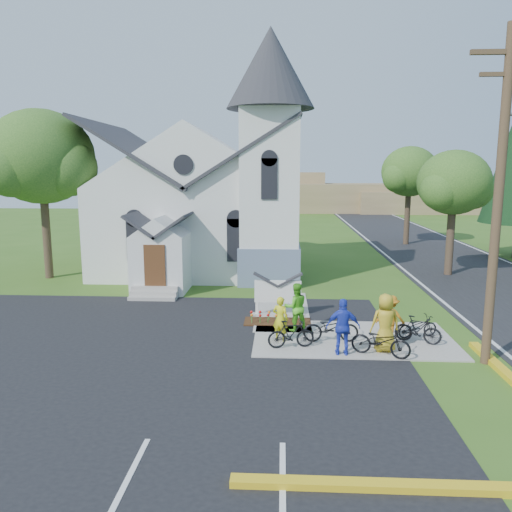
# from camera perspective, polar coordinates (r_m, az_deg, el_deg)

# --- Properties ---
(ground) EXTENTS (120.00, 120.00, 0.00)m
(ground) POSITION_cam_1_polar(r_m,az_deg,el_deg) (17.65, 6.35, -9.90)
(ground) COLOR #38601B
(ground) RESTS_ON ground
(parking_lot) EXTENTS (20.00, 16.00, 0.02)m
(parking_lot) POSITION_cam_1_polar(r_m,az_deg,el_deg) (16.83, -18.27, -11.31)
(parking_lot) COLOR black
(parking_lot) RESTS_ON ground
(road) EXTENTS (8.00, 90.00, 0.02)m
(road) POSITION_cam_1_polar(r_m,az_deg,el_deg) (33.99, 21.93, -0.95)
(road) COLOR black
(road) RESTS_ON ground
(sidewalk) EXTENTS (7.00, 4.00, 0.05)m
(sidewalk) POSITION_cam_1_polar(r_m,az_deg,el_deg) (18.26, 11.02, -9.26)
(sidewalk) COLOR gray
(sidewalk) RESTS_ON ground
(church) EXTENTS (12.35, 12.00, 13.00)m
(church) POSITION_cam_1_polar(r_m,az_deg,el_deg) (29.42, -5.71, 8.42)
(church) COLOR white
(church) RESTS_ON ground
(church_sign) EXTENTS (2.20, 0.40, 1.70)m
(church_sign) POSITION_cam_1_polar(r_m,az_deg,el_deg) (20.39, 2.51, -4.13)
(church_sign) COLOR gray
(church_sign) RESTS_ON ground
(flower_bed) EXTENTS (2.60, 1.10, 0.07)m
(flower_bed) POSITION_cam_1_polar(r_m,az_deg,el_deg) (19.79, 2.46, -7.54)
(flower_bed) COLOR #381D0F
(flower_bed) RESTS_ON ground
(utility_pole) EXTENTS (3.45, 0.28, 10.00)m
(utility_pole) POSITION_cam_1_polar(r_m,az_deg,el_deg) (16.41, 26.24, 6.96)
(utility_pole) COLOR #4C3626
(utility_pole) RESTS_ON ground
(tree_lot_corner) EXTENTS (5.60, 5.60, 9.15)m
(tree_lot_corner) POSITION_cam_1_polar(r_m,az_deg,el_deg) (29.58, -23.36, 10.32)
(tree_lot_corner) COLOR #3C2E21
(tree_lot_corner) RESTS_ON ground
(tree_road_near) EXTENTS (4.00, 4.00, 7.05)m
(tree_road_near) POSITION_cam_1_polar(r_m,az_deg,el_deg) (30.15, 21.68, 7.74)
(tree_road_near) COLOR #3C2E21
(tree_road_near) RESTS_ON ground
(tree_road_mid) EXTENTS (4.40, 4.40, 7.80)m
(tree_road_mid) POSITION_cam_1_polar(r_m,az_deg,el_deg) (41.82, 17.13, 9.16)
(tree_road_mid) COLOR #3C2E21
(tree_road_mid) RESTS_ON ground
(distant_hills) EXTENTS (61.00, 10.00, 5.60)m
(distant_hills) POSITION_cam_1_polar(r_m,az_deg,el_deg) (73.15, 6.49, 6.79)
(distant_hills) COLOR olive
(distant_hills) RESTS_ON ground
(cyclist_0) EXTENTS (0.68, 0.58, 1.58)m
(cyclist_0) POSITION_cam_1_polar(r_m,az_deg,el_deg) (17.45, 2.80, -7.17)
(cyclist_0) COLOR #CBCB17
(cyclist_0) RESTS_ON sidewalk
(bike_0) EXTENTS (1.94, 0.77, 1.00)m
(bike_0) POSITION_cam_1_polar(r_m,az_deg,el_deg) (17.59, 8.56, -8.11)
(bike_0) COLOR black
(bike_0) RESTS_ON sidewalk
(cyclist_1) EXTENTS (1.01, 0.86, 1.80)m
(cyclist_1) POSITION_cam_1_polar(r_m,az_deg,el_deg) (18.53, 4.58, -5.82)
(cyclist_1) COLOR #4DB822
(cyclist_1) RESTS_ON sidewalk
(bike_1) EXTENTS (1.64, 0.74, 0.95)m
(bike_1) POSITION_cam_1_polar(r_m,az_deg,el_deg) (16.88, 4.03, -8.90)
(bike_1) COLOR black
(bike_1) RESTS_ON sidewalk
(cyclist_2) EXTENTS (1.11, 0.51, 1.85)m
(cyclist_2) POSITION_cam_1_polar(r_m,az_deg,el_deg) (16.35, 9.92, -7.99)
(cyclist_2) COLOR blue
(cyclist_2) RESTS_ON sidewalk
(bike_2) EXTENTS (2.00, 1.34, 1.00)m
(bike_2) POSITION_cam_1_polar(r_m,az_deg,el_deg) (16.61, 14.07, -9.41)
(bike_2) COLOR black
(bike_2) RESTS_ON sidewalk
(cyclist_3) EXTENTS (1.13, 0.84, 1.57)m
(cyclist_3) POSITION_cam_1_polar(r_m,az_deg,el_deg) (18.26, 15.13, -6.76)
(cyclist_3) COLOR #C37115
(cyclist_3) RESTS_ON sidewalk
(bike_3) EXTENTS (1.62, 1.04, 0.94)m
(bike_3) POSITION_cam_1_polar(r_m,az_deg,el_deg) (18.19, 18.03, -8.00)
(bike_3) COLOR black
(bike_3) RESTS_ON sidewalk
(cyclist_4) EXTENTS (1.01, 0.71, 1.94)m
(cyclist_4) POSITION_cam_1_polar(r_m,az_deg,el_deg) (16.92, 14.56, -7.40)
(cyclist_4) COLOR gold
(cyclist_4) RESTS_ON sidewalk
(bike_4) EXTENTS (1.60, 0.97, 0.80)m
(bike_4) POSITION_cam_1_polar(r_m,az_deg,el_deg) (18.79, 17.98, -7.66)
(bike_4) COLOR black
(bike_4) RESTS_ON sidewalk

